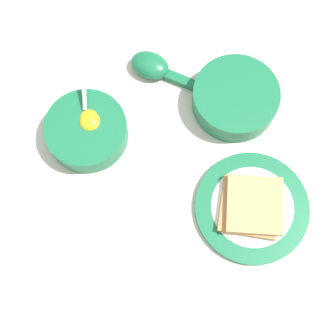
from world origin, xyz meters
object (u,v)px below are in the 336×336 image
object	(u,v)px
toast_sandwich	(252,206)
soup_spoon	(155,67)
egg_bowl	(87,130)
congee_bowl	(235,98)
toast_plate	(252,207)

from	to	relation	value
toast_sandwich	soup_spoon	xyz separation A→B (m)	(-0.30, 0.17, -0.01)
egg_bowl	congee_bowl	world-z (taller)	egg_bowl
congee_bowl	toast_sandwich	bearing A→B (deg)	-55.66
toast_plate	toast_sandwich	world-z (taller)	toast_sandwich
egg_bowl	toast_sandwich	distance (m)	0.34
toast_plate	congee_bowl	world-z (taller)	congee_bowl
egg_bowl	congee_bowl	distance (m)	0.30
congee_bowl	egg_bowl	bearing A→B (deg)	-138.07
egg_bowl	congee_bowl	bearing A→B (deg)	41.93
toast_plate	congee_bowl	bearing A→B (deg)	125.26
toast_plate	congee_bowl	distance (m)	0.22
toast_plate	soup_spoon	xyz separation A→B (m)	(-0.30, 0.16, 0.01)
egg_bowl	toast_plate	size ratio (longest dim) A/B	0.74
soup_spoon	congee_bowl	world-z (taller)	congee_bowl
egg_bowl	congee_bowl	xyz separation A→B (m)	(0.22, 0.20, 0.00)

